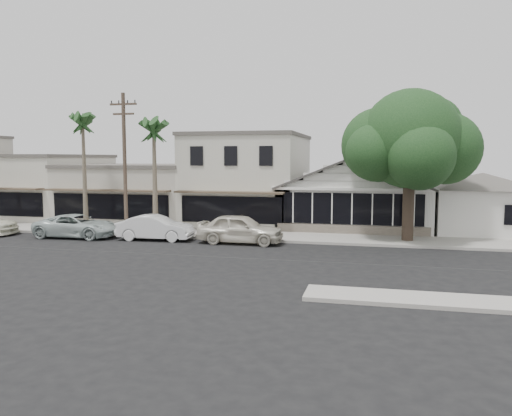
% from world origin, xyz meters
% --- Properties ---
extents(ground, '(140.00, 140.00, 0.00)m').
position_xyz_m(ground, '(0.00, 0.00, 0.00)').
color(ground, black).
rests_on(ground, ground).
extents(sidewalk_north, '(90.00, 3.50, 0.15)m').
position_xyz_m(sidewalk_north, '(-8.00, 6.75, 0.07)').
color(sidewalk_north, '#9E9991').
rests_on(sidewalk_north, ground).
extents(corner_shop, '(10.40, 8.60, 5.10)m').
position_xyz_m(corner_shop, '(5.00, 12.47, 2.62)').
color(corner_shop, white).
rests_on(corner_shop, ground).
extents(side_cottage, '(6.00, 6.00, 3.00)m').
position_xyz_m(side_cottage, '(13.20, 11.50, 1.50)').
color(side_cottage, white).
rests_on(side_cottage, ground).
extents(row_building_near, '(8.00, 10.00, 6.50)m').
position_xyz_m(row_building_near, '(-3.00, 13.50, 3.25)').
color(row_building_near, beige).
rests_on(row_building_near, ground).
extents(row_building_midnear, '(10.00, 10.00, 4.20)m').
position_xyz_m(row_building_midnear, '(-12.00, 13.50, 2.10)').
color(row_building_midnear, beige).
rests_on(row_building_midnear, ground).
extents(row_building_midfar, '(11.00, 10.00, 5.00)m').
position_xyz_m(row_building_midfar, '(-22.50, 13.50, 2.50)').
color(row_building_midfar, beige).
rests_on(row_building_midfar, ground).
extents(utility_pole, '(1.80, 0.24, 9.00)m').
position_xyz_m(utility_pole, '(-9.00, 5.20, 4.79)').
color(utility_pole, brown).
rests_on(utility_pole, ground).
extents(car_0, '(5.04, 2.03, 1.72)m').
position_xyz_m(car_0, '(-1.20, 4.22, 0.86)').
color(car_0, beige).
rests_on(car_0, ground).
extents(car_1, '(4.68, 1.87, 1.51)m').
position_xyz_m(car_1, '(-6.51, 4.14, 0.76)').
color(car_1, white).
rests_on(car_1, ground).
extents(car_2, '(5.28, 2.55, 1.45)m').
position_xyz_m(car_2, '(-11.72, 3.92, 0.72)').
color(car_2, '#B2BFBC').
rests_on(car_2, ground).
extents(shade_tree, '(8.04, 7.27, 8.93)m').
position_xyz_m(shade_tree, '(8.24, 6.97, 5.87)').
color(shade_tree, '#403126').
rests_on(shade_tree, ground).
extents(palm_east, '(3.37, 3.37, 7.89)m').
position_xyz_m(palm_east, '(-7.38, 6.07, 6.73)').
color(palm_east, '#726651').
rests_on(palm_east, ground).
extents(palm_mid, '(2.46, 2.46, 8.36)m').
position_xyz_m(palm_mid, '(-12.73, 6.56, 7.20)').
color(palm_mid, '#726651').
rests_on(palm_mid, ground).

